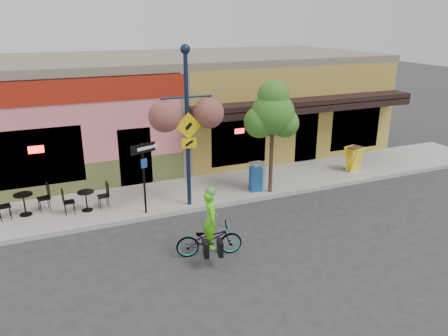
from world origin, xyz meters
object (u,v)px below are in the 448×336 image
object	(u,v)px
cyclist_rider	(211,228)
lamp_post	(187,129)
one_way_sign	(144,179)
bicycle	(209,239)
newspaper_box_grey	(257,175)
building	(179,104)
street_tree	(272,137)
newspaper_box_blue	(256,179)

from	to	relation	value
cyclist_rider	lamp_post	distance (m)	3.71
cyclist_rider	one_way_sign	size ratio (longest dim) A/B	0.69
bicycle	newspaper_box_grey	bearing A→B (deg)	-29.90
building	lamp_post	distance (m)	6.87
cyclist_rider	street_tree	distance (m)	4.83
bicycle	lamp_post	distance (m)	3.89
bicycle	newspaper_box_grey	world-z (taller)	newspaper_box_grey
bicycle	building	bearing A→B (deg)	-0.67
cyclist_rider	bicycle	bearing A→B (deg)	102.59
cyclist_rider	one_way_sign	distance (m)	3.23
cyclist_rider	one_way_sign	xyz separation A→B (m)	(-1.05, 3.02, 0.51)
newspaper_box_blue	street_tree	distance (m)	1.66
cyclist_rider	one_way_sign	bearing A→B (deg)	31.78
cyclist_rider	building	bearing A→B (deg)	-0.39
bicycle	newspaper_box_blue	xyz separation A→B (m)	(3.09, 3.34, 0.13)
building	cyclist_rider	world-z (taller)	building
bicycle	lamp_post	world-z (taller)	lamp_post
one_way_sign	cyclist_rider	bearing A→B (deg)	-91.30
building	newspaper_box_blue	distance (m)	6.65
building	cyclist_rider	size ratio (longest dim) A/B	11.50
lamp_post	street_tree	distance (m)	3.09
one_way_sign	street_tree	distance (m)	4.62
newspaper_box_blue	lamp_post	bearing A→B (deg)	-168.88
bicycle	newspaper_box_blue	distance (m)	4.55
building	newspaper_box_blue	bearing A→B (deg)	-82.92
building	bicycle	size ratio (longest dim) A/B	10.32
building	cyclist_rider	bearing A→B (deg)	-102.98
cyclist_rider	newspaper_box_blue	size ratio (longest dim) A/B	1.77
newspaper_box_blue	cyclist_rider	bearing A→B (deg)	-126.06
bicycle	lamp_post	bearing A→B (deg)	3.47
building	bicycle	xyz separation A→B (m)	(-2.29, -9.73, -1.79)
newspaper_box_blue	street_tree	bearing A→B (deg)	-26.23
bicycle	one_way_sign	world-z (taller)	one_way_sign
street_tree	lamp_post	bearing A→B (deg)	178.80
newspaper_box_grey	street_tree	xyz separation A→B (m)	(0.28, -0.50, 1.53)
newspaper_box_blue	one_way_sign	bearing A→B (deg)	-169.28
newspaper_box_grey	street_tree	world-z (taller)	street_tree
one_way_sign	newspaper_box_grey	bearing A→B (deg)	-13.33
building	one_way_sign	size ratio (longest dim) A/B	7.94
lamp_post	newspaper_box_grey	size ratio (longest dim) A/B	5.33
bicycle	cyclist_rider	distance (m)	0.33
bicycle	cyclist_rider	xyz separation A→B (m)	(0.05, 0.00, 0.33)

